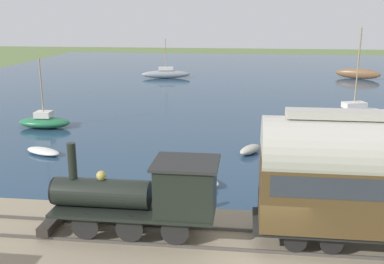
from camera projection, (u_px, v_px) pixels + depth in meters
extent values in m
cube|color=navy|center=(253.00, 82.00, 57.26)|extent=(80.00, 80.00, 0.01)
cube|color=gray|center=(266.00, 250.00, 16.00)|extent=(5.25, 56.00, 0.58)
cube|color=#4C4742|center=(268.00, 252.00, 15.20)|extent=(0.07, 54.88, 0.12)
cube|color=#4C4742|center=(266.00, 231.00, 16.61)|extent=(0.07, 54.88, 0.12)
cylinder|color=black|center=(175.00, 231.00, 15.44)|extent=(0.12, 0.98, 0.98)
cylinder|color=black|center=(181.00, 213.00, 16.84)|extent=(0.12, 0.98, 0.98)
cylinder|color=black|center=(129.00, 229.00, 15.62)|extent=(0.12, 0.98, 0.98)
cylinder|color=black|center=(139.00, 211.00, 17.03)|extent=(0.12, 0.98, 0.98)
cylinder|color=black|center=(85.00, 226.00, 15.81)|extent=(0.12, 0.98, 0.98)
cylinder|color=black|center=(98.00, 209.00, 17.22)|extent=(0.12, 0.98, 0.98)
cube|color=black|center=(134.00, 209.00, 16.22)|extent=(1.97, 5.83, 0.12)
cylinder|color=black|center=(102.00, 193.00, 16.21)|extent=(1.05, 3.50, 1.05)
cylinder|color=black|center=(55.00, 191.00, 16.42)|extent=(0.99, 0.08, 0.99)
cylinder|color=black|center=(72.00, 161.00, 16.03)|extent=(0.31, 0.31, 1.32)
sphere|color=tan|center=(101.00, 176.00, 16.04)|extent=(0.36, 0.36, 0.36)
cube|color=black|center=(186.00, 188.00, 15.76)|extent=(1.87, 2.04, 1.75)
cube|color=#282828|center=(186.00, 163.00, 15.53)|extent=(2.07, 2.28, 0.10)
cube|color=#2D2823|center=(52.00, 223.00, 16.78)|extent=(1.77, 0.44, 0.32)
cylinder|color=black|center=(331.00, 244.00, 14.85)|extent=(0.12, 0.76, 0.76)
cylinder|color=black|center=(324.00, 224.00, 16.26)|extent=(0.12, 0.76, 0.76)
cylinder|color=black|center=(295.00, 241.00, 14.99)|extent=(0.12, 0.76, 0.76)
cylinder|color=black|center=(291.00, 222.00, 16.39)|extent=(0.12, 0.76, 0.76)
ellipsoid|color=gray|center=(166.00, 74.00, 60.04)|extent=(2.36, 6.60, 1.07)
cylinder|color=#9E8460|center=(166.00, 55.00, 59.37)|extent=(0.10, 0.10, 4.16)
cube|color=silver|center=(166.00, 69.00, 59.85)|extent=(1.07, 2.04, 0.45)
ellipsoid|color=#236B42|center=(44.00, 123.00, 34.07)|extent=(1.91, 4.00, 0.83)
cylinder|color=#9E8460|center=(41.00, 88.00, 33.40)|extent=(0.10, 0.10, 4.42)
cube|color=silver|center=(44.00, 114.00, 33.90)|extent=(1.11, 1.22, 0.45)
ellipsoid|color=brown|center=(358.00, 74.00, 59.59)|extent=(3.19, 5.70, 1.35)
cylinder|color=#9E8460|center=(360.00, 49.00, 58.75)|extent=(0.10, 0.10, 5.21)
ellipsoid|color=white|center=(353.00, 114.00, 36.09)|extent=(3.50, 6.12, 1.12)
cylinder|color=#9E8460|center=(358.00, 68.00, 35.14)|extent=(0.10, 0.10, 6.31)
cube|color=silver|center=(354.00, 105.00, 35.89)|extent=(1.52, 2.00, 0.45)
ellipsoid|color=silver|center=(43.00, 151.00, 27.73)|extent=(1.98, 2.78, 0.38)
ellipsoid|color=silver|center=(198.00, 178.00, 23.01)|extent=(2.52, 2.83, 0.50)
ellipsoid|color=#B7B2A3|center=(250.00, 150.00, 27.80)|extent=(2.09, 1.68, 0.54)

